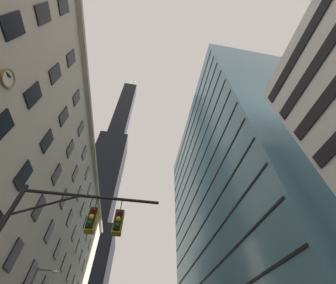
# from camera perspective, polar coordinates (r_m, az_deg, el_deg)

# --- Properties ---
(station_building) EXTENTS (14.49, 60.19, 29.35)m
(station_building) POSITION_cam_1_polar(r_m,az_deg,el_deg) (37.03, -37.48, -19.27)
(station_building) COLOR beige
(station_building) RESTS_ON ground
(dark_skyscraper) EXTENTS (25.00, 25.00, 201.96)m
(dark_skyscraper) POSITION_cam_1_polar(r_m,az_deg,el_deg) (114.25, -19.19, -14.76)
(dark_skyscraper) COLOR black
(dark_skyscraper) RESTS_ON ground
(glass_office_midrise) EXTENTS (19.91, 46.65, 55.89)m
(glass_office_midrise) POSITION_cam_1_polar(r_m,az_deg,el_deg) (49.93, 19.39, -14.39)
(glass_office_midrise) COLOR teal
(glass_office_midrise) RESTS_ON ground
(traffic_signal_mast) EXTENTS (6.31, 0.63, 7.41)m
(traffic_signal_mast) POSITION_cam_1_polar(r_m,az_deg,el_deg) (9.75, -27.76, -22.97)
(traffic_signal_mast) COLOR black
(traffic_signal_mast) RESTS_ON sidewalk_left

